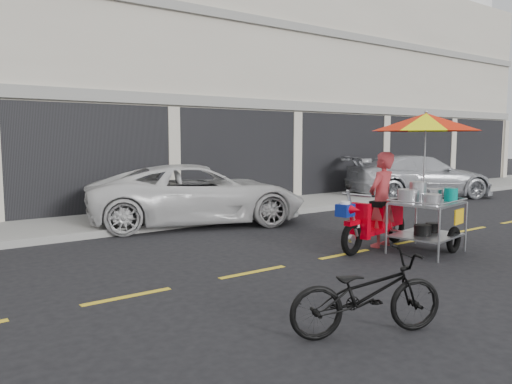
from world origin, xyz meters
TOP-DOWN VIEW (x-y plane):
  - ground at (0.00, 0.00)m, footprint 90.00×90.00m
  - sidewalk at (0.00, 5.50)m, footprint 45.00×3.00m
  - shophouse_block at (2.82, 10.59)m, footprint 36.00×8.11m
  - centerline at (0.00, 0.00)m, footprint 42.00×0.10m
  - white_pickup at (-0.48, 4.33)m, footprint 5.62×3.83m
  - silver_pickup at (8.36, 4.49)m, footprint 5.49×3.93m
  - near_bicycle at (-2.49, -2.66)m, footprint 1.77×1.17m
  - food_vendor_rig at (1.19, -0.41)m, footprint 2.79×2.26m

SIDE VIEW (x-z plane):
  - ground at x=0.00m, z-range 0.00..0.00m
  - centerline at x=0.00m, z-range 0.00..0.01m
  - sidewalk at x=0.00m, z-range 0.00..0.15m
  - near_bicycle at x=-2.49m, z-range 0.00..0.88m
  - white_pickup at x=-0.48m, z-range 0.00..1.43m
  - silver_pickup at x=8.36m, z-range 0.00..1.48m
  - food_vendor_rig at x=1.19m, z-range 0.33..2.87m
  - shophouse_block at x=2.82m, z-range -0.96..9.44m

